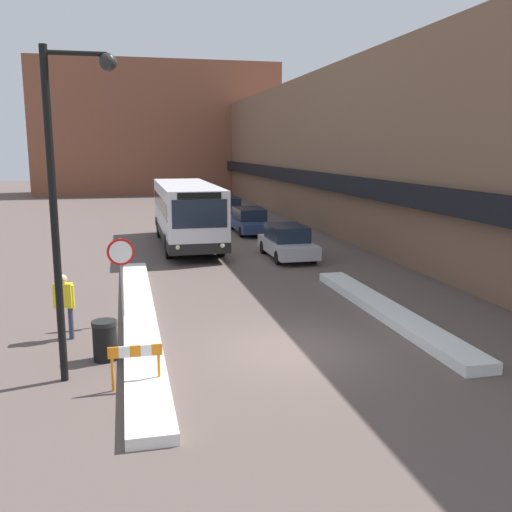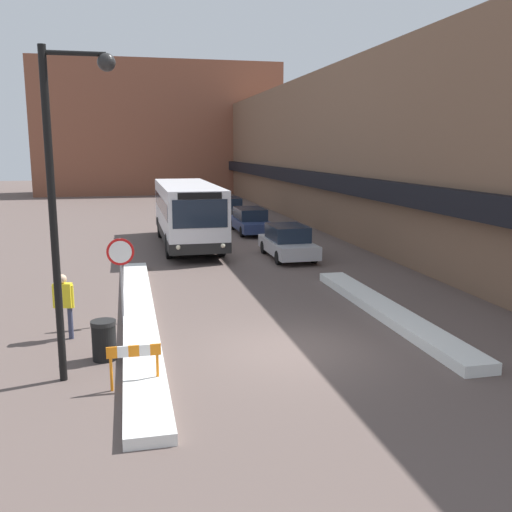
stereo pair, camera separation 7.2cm
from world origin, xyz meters
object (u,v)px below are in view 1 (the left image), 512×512
parked_car_back (228,208)px  street_lamp (66,183)px  construction_barricade (135,358)px  trash_bin (105,340)px  stop_sign (121,262)px  parked_car_middle (249,220)px  pedestrian (64,300)px  parked_car_front (287,242)px  city_bus (187,212)px

parked_car_back → street_lamp: bearing=-106.7°
parked_car_back → construction_barricade: size_ratio=3.82×
trash_bin → stop_sign: bearing=81.4°
trash_bin → parked_car_middle: bearing=68.2°
parked_car_back → pedestrian: (-8.73, -24.61, 0.30)m
street_lamp → pedestrian: size_ratio=4.00×
street_lamp → pedestrian: street_lamp is taller
street_lamp → parked_car_back: bearing=73.3°
parked_car_back → stop_sign: stop_sign is taller
construction_barricade → parked_car_front: bearing=61.8°
city_bus → street_lamp: bearing=-104.2°
trash_bin → street_lamp: bearing=-118.2°
stop_sign → construction_barricade: (0.25, -4.63, -1.12)m
city_bus → trash_bin: (-3.62, -15.50, -1.24)m
stop_sign → pedestrian: (-1.47, -1.00, -0.75)m
parked_car_front → pedestrian: 12.85m
parked_car_back → construction_barricade: 29.10m
construction_barricade → street_lamp: bearing=146.6°
pedestrian → trash_bin: (1.05, -1.78, -0.56)m
parked_car_front → trash_bin: size_ratio=4.53×
city_bus → parked_car_back: size_ratio=2.49×
parked_car_front → street_lamp: street_lamp is taller
street_lamp → city_bus: bearing=75.8°
construction_barricade → pedestrian: bearing=115.3°
street_lamp → construction_barricade: street_lamp is taller
parked_car_middle → trash_bin: parked_car_middle is taller
parked_car_back → street_lamp: (-8.23, -27.43, 3.49)m
parked_car_back → trash_bin: bearing=-106.2°
stop_sign → trash_bin: (-0.42, -2.78, -1.30)m
parked_car_front → construction_barricade: bearing=-118.2°
city_bus → pedestrian: city_bus is taller
city_bus → parked_car_back: 11.66m
parked_car_front → street_lamp: 15.17m
trash_bin → construction_barricade: trash_bin is taller
parked_car_middle → parked_car_back: 7.18m
pedestrian → trash_bin: 2.14m
parked_car_back → stop_sign: size_ratio=1.71×
parked_car_back → pedestrian: pedestrian is taller
parked_car_back → parked_car_middle: bearing=-90.0°
stop_sign → trash_bin: 3.10m
city_bus → street_lamp: (-4.17, -16.54, 2.50)m
parked_car_front → city_bus: bearing=133.4°
city_bus → trash_bin: size_ratio=11.02×
stop_sign → trash_bin: bearing=-98.6°
pedestrian → trash_bin: bearing=-45.7°
city_bus → construction_barricade: size_ratio=9.52×
city_bus → parked_car_front: bearing=-46.6°
city_bus → trash_bin: bearing=-103.1°
parked_car_middle → street_lamp: 22.14m
trash_bin → construction_barricade: 1.98m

